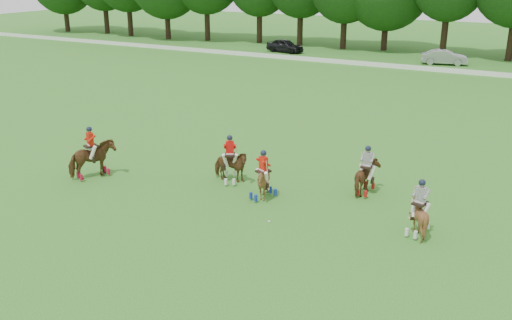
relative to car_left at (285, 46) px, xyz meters
The scene contains 10 objects.
ground 45.55m from the car_left, 68.93° to the right, with size 180.00×180.00×0.00m, color #23601B.
boundary_rail 16.99m from the car_left, 15.36° to the right, with size 120.00×0.10×0.44m, color white.
car_left is the anchor object (origin of this frame).
car_mid 17.60m from the car_left, ahead, with size 1.55×4.43×1.46m, color #9B9BA0.
polo_red_a 41.68m from the car_left, 76.78° to the right, with size 1.80×2.33×2.48m.
polo_red_b 41.04m from the car_left, 67.84° to the right, with size 1.95×1.86×2.24m.
polo_red_c 42.88m from the car_left, 65.57° to the right, with size 1.60×1.67×2.17m.
polo_stripe_a 42.25m from the car_left, 59.56° to the right, with size 1.08×1.74×2.19m.
polo_stripe_b 46.23m from the car_left, 58.23° to the right, with size 1.40×1.52×2.17m.
polo_ball 45.26m from the car_left, 65.10° to the right, with size 0.09×0.09×0.09m, color white.
Camera 1 is at (11.80, -16.49, 9.50)m, focal length 40.00 mm.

